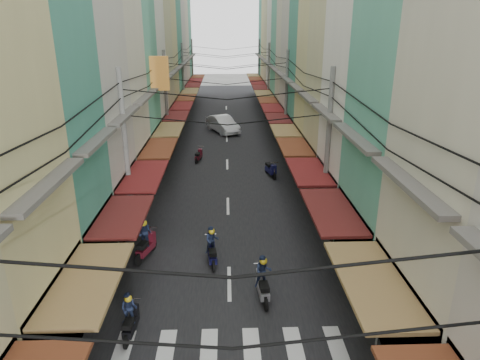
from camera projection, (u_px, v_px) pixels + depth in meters
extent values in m
plane|color=#62625D|center=(229.00, 259.00, 19.37)|extent=(160.00, 160.00, 0.00)
cube|color=black|center=(227.00, 144.00, 38.17)|extent=(10.00, 80.00, 0.02)
cube|color=gray|center=(154.00, 144.00, 37.96)|extent=(3.00, 80.00, 0.06)
cube|color=gray|center=(299.00, 143.00, 38.37)|extent=(3.00, 80.00, 0.06)
cube|color=silver|center=(121.00, 356.00, 13.61)|extent=(0.55, 2.40, 0.01)
cube|color=silver|center=(165.00, 355.00, 13.65)|extent=(0.55, 2.40, 0.01)
cube|color=silver|center=(209.00, 354.00, 13.69)|extent=(0.55, 2.40, 0.01)
cube|color=silver|center=(252.00, 353.00, 13.74)|extent=(0.55, 2.40, 0.01)
cube|color=silver|center=(295.00, 352.00, 13.78)|extent=(0.55, 2.40, 0.01)
cube|color=silver|center=(338.00, 351.00, 13.83)|extent=(0.55, 2.40, 0.01)
cube|color=black|center=(43.00, 322.00, 12.76)|extent=(1.20, 4.52, 3.20)
cube|color=olive|center=(88.00, 281.00, 12.33)|extent=(1.80, 4.33, 0.12)
cube|color=#595651|center=(49.00, 184.00, 11.29)|extent=(0.50, 4.23, 0.15)
cube|color=black|center=(88.00, 248.00, 16.99)|extent=(1.20, 4.13, 3.20)
cube|color=#591B19|center=(123.00, 216.00, 16.56)|extent=(1.80, 3.96, 0.12)
cube|color=#595651|center=(97.00, 141.00, 15.52)|extent=(0.50, 3.87, 0.15)
cube|color=#B1ACA1|center=(40.00, 13.00, 18.35)|extent=(6.00, 5.14, 20.93)
cube|color=black|center=(116.00, 202.00, 21.43)|extent=(1.20, 4.94, 3.20)
cube|color=maroon|center=(144.00, 176.00, 21.00)|extent=(1.80, 4.73, 0.12)
cube|color=#595651|center=(126.00, 115.00, 19.96)|extent=(0.50, 4.63, 0.15)
cube|color=beige|center=(82.00, 49.00, 23.69)|extent=(6.00, 4.95, 17.43)
cube|color=black|center=(136.00, 170.00, 26.17)|extent=(1.20, 4.75, 3.20)
cube|color=brown|center=(159.00, 148.00, 25.75)|extent=(1.80, 4.56, 0.12)
cube|color=#595651|center=(145.00, 98.00, 24.71)|extent=(0.50, 4.46, 0.15)
cube|color=#54A387|center=(106.00, 54.00, 28.55)|extent=(6.00, 4.99, 16.32)
cube|color=black|center=(150.00, 149.00, 30.85)|extent=(1.20, 4.80, 3.20)
cube|color=olive|center=(169.00, 129.00, 30.42)|extent=(1.80, 4.60, 0.12)
cube|color=#595651|center=(157.00, 87.00, 29.39)|extent=(0.50, 4.50, 0.15)
cube|color=silver|center=(119.00, 5.00, 31.97)|extent=(6.00, 4.65, 22.87)
cube|color=black|center=(159.00, 133.00, 35.38)|extent=(1.20, 4.46, 3.20)
cube|color=#591B19|center=(177.00, 116.00, 34.95)|extent=(1.80, 4.27, 0.12)
cube|color=#595651|center=(166.00, 79.00, 33.92)|extent=(0.50, 4.18, 0.15)
cube|color=#BAB383|center=(133.00, 22.00, 36.85)|extent=(6.00, 4.89, 20.58)
cube|color=black|center=(167.00, 121.00, 39.87)|extent=(1.20, 4.70, 3.20)
cube|color=maroon|center=(182.00, 106.00, 39.44)|extent=(1.80, 4.50, 0.12)
cube|color=#595651|center=(173.00, 73.00, 38.40)|extent=(0.50, 4.40, 0.15)
cube|color=tan|center=(144.00, 34.00, 41.63)|extent=(6.00, 4.52, 18.44)
cube|color=black|center=(172.00, 111.00, 44.29)|extent=(1.20, 4.34, 3.20)
cube|color=brown|center=(186.00, 98.00, 43.86)|extent=(1.80, 4.16, 0.12)
cube|color=#595651|center=(179.00, 68.00, 42.83)|extent=(0.50, 4.07, 0.15)
cube|color=#3D8670|center=(151.00, 22.00, 45.83)|extent=(6.00, 5.20, 20.63)
cube|color=black|center=(177.00, 104.00, 48.86)|extent=(1.20, 4.99, 3.20)
cube|color=olive|center=(190.00, 91.00, 48.43)|extent=(1.80, 4.78, 0.12)
cube|color=#595651|center=(183.00, 64.00, 47.39)|extent=(0.50, 4.68, 0.15)
cube|color=#B1ACA1|center=(157.00, 9.00, 50.08)|extent=(6.00, 4.94, 23.70)
cube|color=black|center=(182.00, 97.00, 53.62)|extent=(1.20, 4.74, 3.20)
cube|color=#591B19|center=(193.00, 85.00, 53.20)|extent=(1.80, 4.55, 0.12)
cube|color=#595651|center=(187.00, 60.00, 52.16)|extent=(0.50, 4.45, 0.15)
cube|color=beige|center=(163.00, 21.00, 55.17)|extent=(6.00, 4.96, 21.12)
cube|color=black|center=(185.00, 91.00, 58.28)|extent=(1.20, 4.76, 3.20)
cube|color=maroon|center=(196.00, 81.00, 57.85)|extent=(1.80, 4.56, 0.12)
cube|color=#595651|center=(190.00, 58.00, 56.81)|extent=(0.50, 4.46, 0.15)
cube|color=#54A387|center=(168.00, 26.00, 60.07)|extent=(6.00, 5.04, 19.90)
cube|color=black|center=(188.00, 86.00, 62.98)|extent=(1.20, 4.84, 3.20)
cube|color=brown|center=(198.00, 76.00, 62.55)|extent=(1.80, 4.64, 0.12)
cube|color=#595651|center=(193.00, 55.00, 61.51)|extent=(0.50, 4.54, 0.15)
cube|color=brown|center=(160.00, 73.00, 28.14)|extent=(1.20, 0.40, 2.20)
cube|color=black|center=(416.00, 320.00, 12.84)|extent=(1.20, 4.78, 3.20)
cube|color=olive|center=(372.00, 281.00, 12.32)|extent=(1.80, 4.58, 0.12)
cube|color=#595651|center=(408.00, 183.00, 11.32)|extent=(0.50, 4.48, 0.15)
cube|color=#54A387|center=(446.00, 95.00, 15.61)|extent=(6.00, 5.03, 15.08)
cube|color=black|center=(365.00, 241.00, 17.54)|extent=(1.20, 4.83, 3.20)
cube|color=#591B19|center=(331.00, 211.00, 17.02)|extent=(1.80, 4.63, 0.12)
cube|color=#595651|center=(354.00, 137.00, 16.03)|extent=(0.50, 4.53, 0.15)
cube|color=silver|center=(405.00, 5.00, 19.11)|extent=(6.00, 4.79, 21.66)
cube|color=black|center=(336.00, 197.00, 22.16)|extent=(1.20, 4.60, 3.20)
cube|color=maroon|center=(309.00, 171.00, 21.64)|extent=(1.80, 4.41, 0.12)
cube|color=#595651|center=(325.00, 112.00, 20.65)|extent=(0.50, 4.31, 0.15)
cube|color=#BAB383|center=(370.00, 18.00, 23.64)|extent=(6.00, 4.52, 20.74)
cube|color=black|center=(318.00, 168.00, 26.54)|extent=(1.20, 4.34, 3.20)
cube|color=brown|center=(294.00, 147.00, 26.02)|extent=(1.80, 4.16, 0.12)
cube|color=#595651|center=(308.00, 97.00, 25.02)|extent=(0.50, 4.07, 0.15)
cube|color=tan|center=(345.00, 71.00, 28.83)|extent=(6.00, 4.12, 14.13)
cube|color=black|center=(305.00, 150.00, 30.61)|extent=(1.20, 3.96, 3.20)
cube|color=olive|center=(285.00, 131.00, 30.09)|extent=(1.80, 3.79, 0.12)
cube|color=#595651|center=(296.00, 87.00, 29.09)|extent=(0.50, 3.71, 0.15)
cube|color=#3D8670|center=(332.00, 41.00, 32.24)|extent=(6.00, 4.40, 17.68)
cube|color=black|center=(296.00, 135.00, 34.62)|extent=(1.20, 4.23, 3.20)
cube|color=#591B19|center=(278.00, 118.00, 34.10)|extent=(1.80, 4.05, 0.12)
cube|color=#595651|center=(288.00, 80.00, 33.10)|extent=(0.50, 3.96, 0.15)
cube|color=#B1ACA1|center=(321.00, 9.00, 35.66)|extent=(6.00, 4.64, 22.59)
cube|color=black|center=(288.00, 123.00, 38.87)|extent=(1.20, 4.45, 3.20)
cube|color=maroon|center=(272.00, 108.00, 38.35)|extent=(1.80, 4.26, 0.12)
cube|color=#595651|center=(280.00, 74.00, 37.35)|extent=(0.50, 4.17, 0.15)
cube|color=beige|center=(311.00, 18.00, 39.94)|extent=(6.00, 4.00, 21.25)
cube|color=black|center=(282.00, 114.00, 42.93)|extent=(1.20, 3.84, 3.20)
cube|color=brown|center=(268.00, 100.00, 42.41)|extent=(1.80, 3.68, 0.12)
cube|color=#595651|center=(275.00, 69.00, 41.41)|extent=(0.50, 3.60, 0.15)
cube|color=#54A387|center=(303.00, 13.00, 44.00)|extent=(6.00, 5.01, 22.33)
cube|color=black|center=(277.00, 106.00, 47.16)|extent=(1.20, 4.81, 3.20)
cube|color=olive|center=(264.00, 94.00, 46.64)|extent=(1.80, 4.61, 0.12)
cube|color=#595651|center=(270.00, 65.00, 45.65)|extent=(0.50, 4.51, 0.15)
cube|color=silver|center=(295.00, 27.00, 49.15)|extent=(6.00, 5.00, 19.71)
cube|color=black|center=(272.00, 99.00, 51.87)|extent=(1.20, 4.80, 3.20)
cube|color=#591B19|center=(260.00, 87.00, 51.35)|extent=(1.80, 4.60, 0.12)
cube|color=#595651|center=(266.00, 62.00, 50.35)|extent=(0.50, 4.50, 0.15)
cube|color=#BAB383|center=(289.00, 39.00, 54.01)|extent=(6.00, 4.32, 16.86)
cube|color=black|center=(269.00, 93.00, 56.25)|extent=(1.20, 4.15, 3.20)
cube|color=maroon|center=(257.00, 83.00, 55.73)|extent=(1.80, 3.97, 0.12)
cube|color=#595651|center=(263.00, 59.00, 54.73)|extent=(0.50, 3.89, 0.15)
cube|color=tan|center=(285.00, 26.00, 57.55)|extent=(6.00, 4.33, 19.96)
cube|color=black|center=(266.00, 89.00, 60.32)|extent=(1.20, 4.16, 3.20)
cube|color=brown|center=(255.00, 79.00, 59.79)|extent=(1.80, 3.99, 0.12)
cube|color=#595651|center=(260.00, 57.00, 58.80)|extent=(0.50, 3.90, 0.15)
cube|color=#3D8670|center=(280.00, 46.00, 62.83)|extent=(6.00, 4.88, 14.34)
cube|color=black|center=(263.00, 85.00, 64.65)|extent=(1.20, 4.68, 3.20)
cube|color=olive|center=(253.00, 75.00, 64.12)|extent=(1.80, 4.49, 0.12)
cube|color=#595651|center=(258.00, 54.00, 63.13)|extent=(0.50, 4.39, 0.15)
cylinder|color=gray|center=(126.00, 154.00, 20.64)|extent=(0.26, 0.26, 8.20)
cylinder|color=gray|center=(327.00, 152.00, 20.95)|extent=(0.26, 0.26, 8.20)
cylinder|color=gray|center=(166.00, 102.00, 34.75)|extent=(0.26, 0.26, 8.20)
cylinder|color=gray|center=(286.00, 102.00, 35.06)|extent=(0.26, 0.26, 8.20)
cylinder|color=gray|center=(183.00, 80.00, 48.85)|extent=(0.26, 0.26, 8.20)
cylinder|color=gray|center=(269.00, 80.00, 49.16)|extent=(0.26, 0.26, 8.20)
cylinder|color=gray|center=(193.00, 68.00, 62.96)|extent=(0.26, 0.26, 8.20)
cylinder|color=gray|center=(259.00, 68.00, 63.26)|extent=(0.26, 0.26, 8.20)
imported|color=white|center=(223.00, 132.00, 42.51)|extent=(6.11, 4.37, 2.01)
imported|color=black|center=(406.00, 275.00, 18.08)|extent=(1.92, 1.28, 1.24)
cylinder|color=black|center=(135.00, 318.00, 15.04)|extent=(0.09, 0.48, 0.48)
cylinder|color=black|center=(127.00, 342.00, 13.92)|extent=(0.09, 0.48, 0.48)
cube|color=black|center=(131.00, 326.00, 14.43)|extent=(0.31, 1.06, 0.26)
cube|color=black|center=(129.00, 324.00, 14.12)|extent=(0.29, 0.51, 0.17)
cube|color=black|center=(133.00, 311.00, 14.83)|extent=(0.28, 0.26, 0.51)
imported|color=#1D2745|center=(131.00, 323.00, 14.39)|extent=(0.48, 0.34, 1.22)
sphere|color=gold|center=(128.00, 300.00, 14.08)|extent=(0.26, 0.26, 0.26)
cylinder|color=black|center=(261.00, 283.00, 17.03)|extent=(0.10, 0.54, 0.54)
cylinder|color=black|center=(264.00, 304.00, 15.76)|extent=(0.10, 0.54, 0.54)
cube|color=gray|center=(263.00, 290.00, 16.34)|extent=(0.35, 1.20, 0.29)
cube|color=black|center=(264.00, 286.00, 15.99)|extent=(0.33, 0.57, 0.19)
cube|color=gray|center=(262.00, 276.00, 16.80)|extent=(0.31, 0.29, 0.57)
imported|color=#1D2745|center=(263.00, 287.00, 16.29)|extent=(0.55, 0.39, 1.38)
sphere|color=gold|center=(263.00, 263.00, 15.94)|extent=(0.29, 0.29, 0.29)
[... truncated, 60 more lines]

